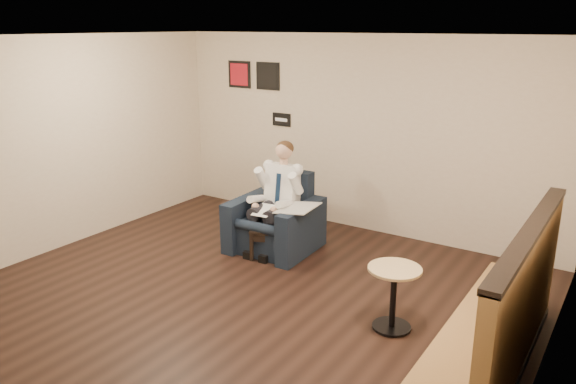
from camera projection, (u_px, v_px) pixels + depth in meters
The scene contains 18 objects.
ground at pixel (229, 307), 6.02m from camera, with size 6.00×6.00×0.00m, color black.
wall_back at pixel (358, 135), 8.03m from camera, with size 6.00×0.02×2.80m, color beige.
wall_left at pixel (42, 147), 7.19m from camera, with size 0.02×6.00×2.80m, color beige.
wall_right at pixel (547, 243), 4.05m from camera, with size 0.02×6.00×2.80m, color beige.
ceiling at pixel (219, 37), 5.22m from camera, with size 6.00×6.00×0.02m, color white.
seating_sign at pixel (282, 120), 8.66m from camera, with size 0.32×0.02×0.20m, color black.
art_print_left at pixel (240, 74), 8.90m from camera, with size 0.42×0.03×0.42m, color red.
art_print_right at pixel (268, 76), 8.61m from camera, with size 0.42×0.03×0.42m, color black.
armchair at pixel (274, 213), 7.45m from camera, with size 1.04×1.04×1.01m, color black.
seated_man at pixel (269, 203), 7.29m from camera, with size 0.66×0.98×1.38m, color white, non-canonical shape.
lap_papers at pixel (264, 210), 7.22m from camera, with size 0.23×0.33×0.01m, color white.
newspaper at pixel (298, 208), 7.10m from camera, with size 0.44×0.55×0.01m, color silver.
side_table at pixel (272, 241), 7.32m from camera, with size 0.49×0.49×0.40m, color black.
green_folder at pixel (269, 227), 7.25m from camera, with size 0.40×0.28×0.01m, color green.
coffee_mug at pixel (285, 222), 7.33m from camera, with size 0.07×0.07×0.08m, color white.
smartphone at pixel (277, 223), 7.39m from camera, with size 0.12×0.06×0.01m, color black.
banquette at pixel (491, 299), 4.76m from camera, with size 0.63×2.64×1.35m, color olive.
cafe_table at pixel (393, 298), 5.52m from camera, with size 0.53×0.53×0.66m, color tan.
Camera 1 is at (3.49, -4.19, 2.92)m, focal length 35.00 mm.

